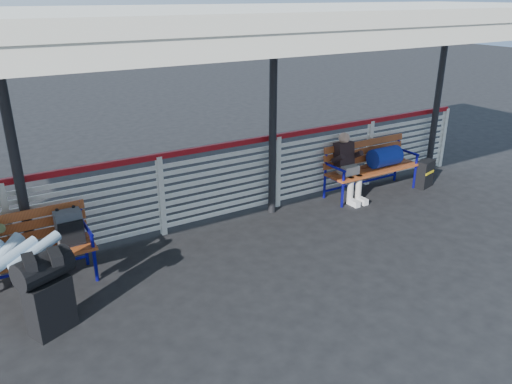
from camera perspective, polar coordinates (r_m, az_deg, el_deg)
ground at (r=6.00m, az=-3.64°, el=-11.72°), size 60.00×60.00×0.00m
fence at (r=7.26m, az=-10.80°, el=-0.04°), size 12.08×0.08×1.24m
canopy at (r=5.80m, az=-8.63°, el=18.89°), size 12.60×3.60×3.16m
luggage_stack at (r=5.60m, az=-22.75°, el=-10.29°), size 0.62×0.50×0.91m
bench_left at (r=6.47m, az=-24.64°, el=-5.25°), size 1.80×0.56×0.92m
bench_right at (r=9.02m, az=13.67°, el=3.62°), size 1.80×0.56×0.92m
companion_person at (r=8.57m, az=10.47°, el=2.94°), size 0.32×0.66×1.15m
suitcase_side at (r=9.60m, az=18.72°, el=1.99°), size 0.40×0.30×0.50m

